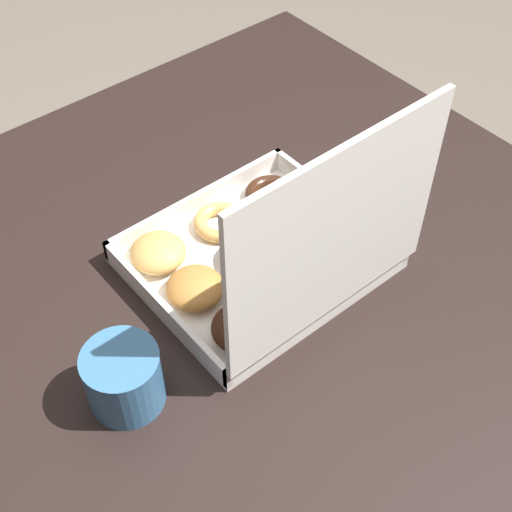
% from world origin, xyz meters
% --- Properties ---
extents(ground_plane, '(8.00, 8.00, 0.00)m').
position_xyz_m(ground_plane, '(0.00, 0.00, 0.00)').
color(ground_plane, '#6B6054').
extents(dining_table, '(1.08, 0.93, 0.72)m').
position_xyz_m(dining_table, '(0.00, 0.00, 0.62)').
color(dining_table, black).
rests_on(dining_table, ground_plane).
extents(donut_box, '(0.31, 0.28, 0.30)m').
position_xyz_m(donut_box, '(-0.05, 0.06, 0.77)').
color(donut_box, silver).
rests_on(donut_box, dining_table).
extents(coffee_mug, '(0.09, 0.09, 0.08)m').
position_xyz_m(coffee_mug, '(0.19, 0.09, 0.76)').
color(coffee_mug, teal).
rests_on(coffee_mug, dining_table).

